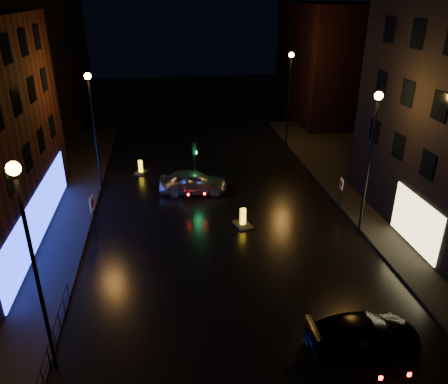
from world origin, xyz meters
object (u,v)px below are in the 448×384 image
Objects in this scene: dark_sedan at (363,332)px; road_sign_left at (92,207)px; bollard_far at (141,170)px; bollard_near at (243,222)px; road_sign_right at (341,187)px; traffic_signal at (195,181)px; silver_hatchback at (193,182)px.

road_sign_left reaches higher than dark_sedan.
dark_sedan is 3.25× the size of bollard_far.
road_sign_left reaches higher than bollard_near.
road_sign_right is at bearing -8.17° from bollard_far.
traffic_signal is 1.59× the size of road_sign_right.
bollard_near reaches higher than bollard_far.
bollard_near is 8.86m from road_sign_left.
traffic_signal is 8.92m from road_sign_left.
dark_sedan is 1.80× the size of road_sign_left.
bollard_near is at bearing 15.98° from road_sign_right.
bollard_far is (-6.41, 9.50, -0.02)m from bollard_near.
road_sign_right is at bearing -107.53° from silver_hatchback.
road_sign_left is (-6.10, -5.40, 1.12)m from silver_hatchback.
road_sign_right is (15.32, 1.36, -0.31)m from road_sign_left.
bollard_near is (2.40, -6.08, -0.25)m from traffic_signal.
bollard_far is at bearing 139.45° from traffic_signal.
bollard_far is at bearing -27.15° from road_sign_right.
road_sign_left is 1.19× the size of road_sign_right.
traffic_signal is 10.29m from road_sign_right.
traffic_signal is 5.27m from bollard_far.
silver_hatchback is (-0.19, -0.76, 0.30)m from traffic_signal.
road_sign_right reaches higher than dark_sedan.
dark_sedan is 15.65m from road_sign_left.
dark_sedan is 10.87m from bollard_near.
bollard_far is (-4.00, 3.42, -0.27)m from traffic_signal.
traffic_signal reaches higher than silver_hatchback.
bollard_near is 0.59× the size of road_sign_left.
traffic_signal reaches higher than road_sign_right.
bollard_near is 0.70× the size of road_sign_right.
dark_sedan is 3.05× the size of bollard_near.
road_sign_right is (13.03, -8.22, 1.39)m from bollard_far.
bollard_far is (-3.81, 4.18, -0.58)m from silver_hatchback.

